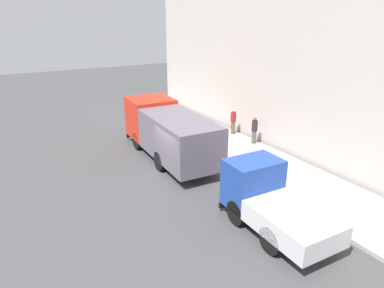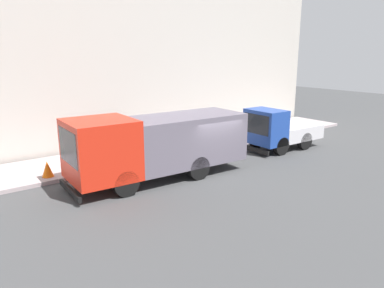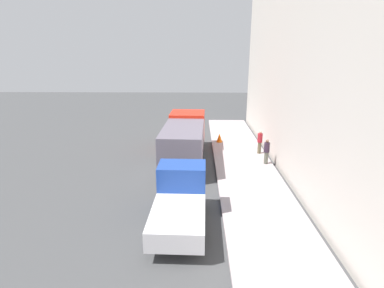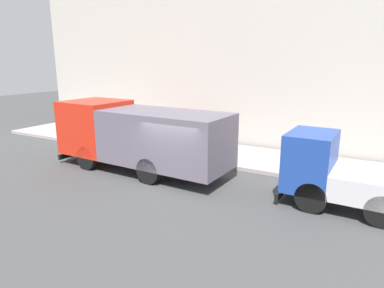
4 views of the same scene
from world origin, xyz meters
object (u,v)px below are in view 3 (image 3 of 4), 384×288
Objects in this scene: pedestrian_standing at (267,151)px; small_flatbed_truck at (180,201)px; large_utility_truck at (185,138)px; pedestrian_walking at (260,142)px; traffic_cone_orange at (219,138)px.

small_flatbed_truck is at bearing 95.95° from pedestrian_standing.
large_utility_truck is 4.81× the size of pedestrian_walking.
traffic_cone_orange is (2.69, 4.07, -1.11)m from large_utility_truck.
small_flatbed_truck is 6.74× the size of traffic_cone_orange.
pedestrian_standing is 2.35× the size of traffic_cone_orange.
small_flatbed_truck reaches higher than traffic_cone_orange.
large_utility_truck is 5.59m from pedestrian_standing.
traffic_cone_orange is at bearing 58.68° from large_utility_truck.
small_flatbed_truck is 12.60m from traffic_cone_orange.
large_utility_truck reaches higher than pedestrian_walking.
large_utility_truck reaches higher than traffic_cone_orange.
large_utility_truck is 5.01m from traffic_cone_orange.
pedestrian_walking is 4.03m from traffic_cone_orange.
small_flatbed_truck is at bearing -86.66° from large_utility_truck.
large_utility_truck is at bearing 31.89° from pedestrian_standing.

